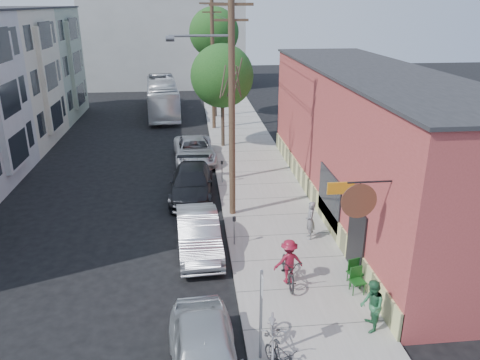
{
  "coord_description": "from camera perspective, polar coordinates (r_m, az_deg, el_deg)",
  "views": [
    {
      "loc": [
        0.69,
        -15.5,
        9.43
      ],
      "look_at": [
        2.88,
        5.18,
        1.5
      ],
      "focal_mm": 35.0,
      "sensor_mm": 36.0,
      "label": 1
    }
  ],
  "objects": [
    {
      "name": "utility_pole_near",
      "position": [
        20.39,
        -1.17,
        9.48
      ],
      "size": [
        3.57,
        0.28,
        10.0
      ],
      "color": "#503A28",
      "rests_on": "sidewalk"
    },
    {
      "name": "car_1",
      "position": [
        18.88,
        -5.08,
        -6.53
      ],
      "size": [
        1.88,
        4.76,
        1.54
      ],
      "primitive_type": "imported",
      "rotation": [
        0.0,
        0.0,
        0.05
      ],
      "color": "#ADAEB5",
      "rests_on": "ground"
    },
    {
      "name": "utility_pole_far",
      "position": [
        36.19,
        -3.34,
        14.36
      ],
      "size": [
        1.8,
        0.28,
        10.0
      ],
      "color": "#503A28",
      "rests_on": "sidewalk"
    },
    {
      "name": "patio_chair_a",
      "position": [
        16.67,
        14.13,
        -11.87
      ],
      "size": [
        0.6,
        0.6,
        0.88
      ],
      "primitive_type": null,
      "rotation": [
        0.0,
        0.0,
        0.24
      ],
      "color": "#134616",
      "rests_on": "sidewalk"
    },
    {
      "name": "car_2",
      "position": [
        24.07,
        -5.92,
        -0.38
      ],
      "size": [
        2.38,
        5.29,
        1.51
      ],
      "primitive_type": "imported",
      "rotation": [
        0.0,
        0.0,
        -0.05
      ],
      "color": "black",
      "rests_on": "ground"
    },
    {
      "name": "end_cap_building",
      "position": [
        57.67,
        -9.13,
        17.22
      ],
      "size": [
        18.0,
        8.0,
        12.0
      ],
      "primitive_type": "cube",
      "color": "#B9B8B3",
      "rests_on": "ground"
    },
    {
      "name": "car_3",
      "position": [
        29.51,
        -5.58,
        3.64
      ],
      "size": [
        2.77,
        5.44,
        1.47
      ],
      "primitive_type": "imported",
      "rotation": [
        0.0,
        0.0,
        0.06
      ],
      "color": "#ACAEB4",
      "rests_on": "ground"
    },
    {
      "name": "cyclist",
      "position": [
        16.63,
        5.96,
        -9.83
      ],
      "size": [
        1.14,
        0.76,
        1.64
      ],
      "primitive_type": "imported",
      "rotation": [
        0.0,
        0.0,
        3.29
      ],
      "color": "maroon",
      "rests_on": "sidewalk"
    },
    {
      "name": "cafe_building",
      "position": [
        22.95,
        15.44,
        4.61
      ],
      "size": [
        6.6,
        20.2,
        6.61
      ],
      "color": "#A9403E",
      "rests_on": "ground"
    },
    {
      "name": "cyclist_bike",
      "position": [
        16.78,
        5.93,
        -10.67
      ],
      "size": [
        0.75,
        2.05,
        1.07
      ],
      "primitive_type": "imported",
      "rotation": [
        0.0,
        0.0,
        -0.02
      ],
      "color": "black",
      "rests_on": "sidewalk"
    },
    {
      "name": "ground",
      "position": [
        18.16,
        -7.47,
        -10.62
      ],
      "size": [
        120.0,
        120.0,
        0.0
      ],
      "primitive_type": "plane",
      "color": "black"
    },
    {
      "name": "bus",
      "position": [
        42.79,
        -9.45,
        9.94
      ],
      "size": [
        3.39,
        11.07,
        3.04
      ],
      "primitive_type": "imported",
      "rotation": [
        0.0,
        0.0,
        0.08
      ],
      "color": "white",
      "rests_on": "ground"
    },
    {
      "name": "tree_bare",
      "position": [
        25.6,
        -1.11,
        5.34
      ],
      "size": [
        0.24,
        0.24,
        4.85
      ],
      "color": "#44392C",
      "rests_on": "sidewalk"
    },
    {
      "name": "parking_meter_far",
      "position": [
        25.45,
        -2.2,
        1.46
      ],
      "size": [
        0.14,
        0.14,
        1.24
      ],
      "color": "slate",
      "rests_on": "sidewalk"
    },
    {
      "name": "patio_chair_b",
      "position": [
        17.11,
        13.85,
        -10.92
      ],
      "size": [
        0.62,
        0.62,
        0.88
      ],
      "primitive_type": null,
      "rotation": [
        0.0,
        0.0,
        0.27
      ],
      "color": "#134616",
      "rests_on": "sidewalk"
    },
    {
      "name": "car_0",
      "position": [
        13.02,
        -4.32,
        -20.79
      ],
      "size": [
        2.11,
        4.73,
        1.58
      ],
      "primitive_type": "imported",
      "rotation": [
        0.0,
        0.0,
        0.05
      ],
      "color": "silver",
      "rests_on": "ground"
    },
    {
      "name": "patron_grey",
      "position": [
        19.64,
        8.56,
        -4.88
      ],
      "size": [
        0.48,
        0.65,
        1.65
      ],
      "primitive_type": "imported",
      "rotation": [
        0.0,
        0.0,
        -1.71
      ],
      "color": "gray",
      "rests_on": "sidewalk"
    },
    {
      "name": "patron_green",
      "position": [
        14.92,
        15.75,
        -14.56
      ],
      "size": [
        0.77,
        0.91,
        1.66
      ],
      "primitive_type": "imported",
      "rotation": [
        0.0,
        0.0,
        -1.76
      ],
      "color": "#2B6B41",
      "rests_on": "sidewalk"
    },
    {
      "name": "parked_bike_a",
      "position": [
        13.26,
        5.17,
        -20.95
      ],
      "size": [
        1.09,
        1.54,
        0.91
      ],
      "primitive_type": "imported",
      "rotation": [
        0.0,
        0.0,
        0.49
      ],
      "color": "black",
      "rests_on": "sidewalk"
    },
    {
      "name": "parked_bike_b",
      "position": [
        13.96,
        4.05,
        -18.1
      ],
      "size": [
        0.99,
        2.05,
        1.03
      ],
      "primitive_type": "imported",
      "rotation": [
        0.0,
        0.0,
        -0.16
      ],
      "color": "slate",
      "rests_on": "sidewalk"
    },
    {
      "name": "sidewalk",
      "position": [
        28.33,
        1.51,
        1.58
      ],
      "size": [
        4.5,
        58.0,
        0.15
      ],
      "primitive_type": "cube",
      "color": "#A49F98",
      "rests_on": "ground"
    },
    {
      "name": "tree_leafy_far",
      "position": [
        40.08,
        -3.18,
        17.5
      ],
      "size": [
        4.07,
        4.07,
        8.99
      ],
      "color": "#44392C",
      "rests_on": "sidewalk"
    },
    {
      "name": "parking_meter_near",
      "position": [
        18.94,
        -0.69,
        -5.63
      ],
      "size": [
        0.14,
        0.14,
        1.24
      ],
      "color": "slate",
      "rests_on": "sidewalk"
    },
    {
      "name": "sign_post",
      "position": [
        12.92,
        2.59,
        -15.18
      ],
      "size": [
        0.07,
        0.45,
        2.8
      ],
      "color": "slate",
      "rests_on": "sidewalk"
    },
    {
      "name": "tree_leafy_mid",
      "position": [
        31.42,
        -2.2,
        12.55
      ],
      "size": [
        4.15,
        4.15,
        6.83
      ],
      "color": "#44392C",
      "rests_on": "sidewalk"
    }
  ]
}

